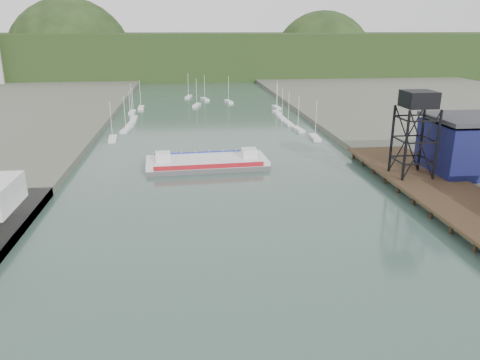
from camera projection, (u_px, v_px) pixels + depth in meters
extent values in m
cube|color=black|center=(457.00, 199.00, 77.93)|extent=(14.00, 70.00, 0.50)
cylinder|color=black|center=(422.00, 207.00, 77.62)|extent=(0.60, 0.60, 2.20)
cylinder|color=black|center=(406.00, 146.00, 84.74)|extent=(0.50, 0.50, 13.00)
cylinder|color=black|center=(437.00, 145.00, 85.40)|extent=(0.50, 0.50, 13.00)
cylinder|color=black|center=(392.00, 139.00, 90.41)|extent=(0.50, 0.50, 13.00)
cylinder|color=black|center=(421.00, 138.00, 91.07)|extent=(0.50, 0.50, 13.00)
cube|color=black|center=(419.00, 99.00, 85.43)|extent=(5.50, 5.50, 3.00)
cube|color=#0D133C|center=(480.00, 148.00, 92.07)|extent=(20.00, 14.00, 10.00)
cube|color=silver|center=(113.00, 139.00, 126.98)|extent=(2.67, 7.65, 0.90)
cube|color=silver|center=(126.00, 130.00, 138.00)|extent=(2.81, 7.67, 0.90)
cube|color=silver|center=(131.00, 124.00, 146.44)|extent=(2.35, 7.59, 0.90)
cube|color=silver|center=(134.00, 118.00, 155.80)|extent=(2.01, 7.50, 0.90)
cube|color=silver|center=(132.00, 112.00, 167.16)|extent=(2.00, 7.50, 0.90)
cube|color=silver|center=(141.00, 108.00, 176.71)|extent=(2.16, 7.54, 0.90)
cube|color=silver|center=(315.00, 138.00, 128.42)|extent=(2.53, 7.62, 0.90)
cube|color=silver|center=(298.00, 129.00, 139.03)|extent=(2.76, 7.67, 0.90)
cube|color=silver|center=(288.00, 124.00, 147.21)|extent=(2.22, 7.56, 0.90)
cube|color=silver|center=(282.00, 119.00, 155.69)|extent=(2.18, 7.54, 0.90)
cube|color=silver|center=(277.00, 113.00, 166.22)|extent=(2.46, 7.61, 0.90)
cube|color=silver|center=(277.00, 107.00, 177.41)|extent=(2.48, 7.61, 0.90)
cube|color=silver|center=(197.00, 105.00, 182.65)|extent=(3.78, 7.76, 0.90)
cube|color=silver|center=(229.00, 102.00, 191.65)|extent=(3.31, 7.74, 0.90)
cube|color=silver|center=(205.00, 99.00, 198.18)|extent=(3.76, 7.76, 0.90)
cube|color=silver|center=(189.00, 97.00, 204.99)|extent=(3.40, 7.74, 0.90)
cube|color=black|center=(195.00, 55.00, 311.64)|extent=(500.00, 120.00, 28.00)
sphere|color=black|center=(72.00, 62.00, 304.12)|extent=(80.00, 80.00, 80.00)
sphere|color=black|center=(322.00, 62.00, 332.80)|extent=(70.00, 70.00, 70.00)
cube|color=#4C4C4F|center=(207.00, 165.00, 102.37)|extent=(26.72, 11.96, 1.05)
cube|color=silver|center=(207.00, 161.00, 102.07)|extent=(26.72, 11.96, 0.84)
cube|color=#AD131E|center=(210.00, 166.00, 97.06)|extent=(22.99, 1.49, 0.94)
cube|color=#16289A|center=(204.00, 154.00, 106.96)|extent=(22.99, 1.49, 0.94)
cube|color=silver|center=(163.00, 157.00, 100.14)|extent=(3.32, 3.32, 2.09)
cube|color=silver|center=(249.00, 153.00, 103.23)|extent=(3.32, 3.32, 2.09)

